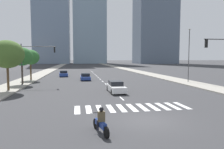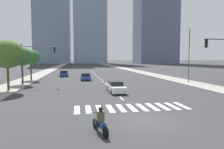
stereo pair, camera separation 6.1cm
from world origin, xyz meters
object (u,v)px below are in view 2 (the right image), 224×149
Objects in this scene: motorcycle_lead at (100,123)px; street_tree_second at (22,57)px; sedan_white_0 at (116,87)px; street_tree_nearest at (7,54)px; sedan_blue_1 at (64,74)px; street_tree_third at (31,57)px; street_lamp_east at (189,52)px; sedan_blue_2 at (86,77)px; traffic_signal_far at (35,57)px.

motorcycle_lead is 0.38× the size of street_tree_second.
sedan_white_0 is 13.95m from street_tree_nearest.
street_tree_third reaches higher than sedan_blue_1.
street_tree_second is 1.02× the size of street_tree_third.
motorcycle_lead is 0.24× the size of street_lamp_east.
street_tree_second reaches higher than sedan_blue_2.
street_tree_second reaches higher than motorcycle_lead.
street_tree_second is (-9.98, -5.30, 3.78)m from sedan_blue_2.
street_tree_third is at bearing 140.35° from sedan_blue_1.
sedan_blue_1 is 27.11m from street_lamp_east.
sedan_blue_1 is 0.51× the size of street_lamp_east.
street_tree_third is (-26.95, 7.99, -0.92)m from street_lamp_east.
sedan_white_0 is (3.38, 13.48, 0.03)m from motorcycle_lead.
sedan_white_0 is 16.53m from street_lamp_east.
traffic_signal_far is at bearing -126.62° from sedan_white_0.
sedan_white_0 is 13.90m from traffic_signal_far.
street_tree_third is at bearing -140.81° from sedan_white_0.
street_tree_third reaches higher than motorcycle_lead.
sedan_white_0 is at bearing -12.14° from street_tree_nearest.
motorcycle_lead is at bearing -67.21° from street_tree_second.
traffic_signal_far is at bearing 163.65° from sedan_blue_1.
sedan_white_0 is 20.77m from street_tree_third.
motorcycle_lead is at bearing -14.62° from sedan_white_0.
street_lamp_east is at bearing -112.75° from sedan_blue_2.
sedan_blue_2 is 0.73× the size of street_tree_nearest.
sedan_blue_1 is (-7.67, 23.53, -0.03)m from sedan_white_0.
sedan_blue_2 is at bearing -168.81° from sedan_white_0.
street_lamp_east is (16.97, -7.16, 4.64)m from sedan_blue_2.
street_lamp_east reaches higher than street_tree_third.
traffic_signal_far reaches higher than street_tree_third.
traffic_signal_far is at bearing -37.20° from street_tree_second.
sedan_blue_1 is (-4.29, 37.01, 0.01)m from motorcycle_lead.
traffic_signal_far reaches higher than sedan_blue_1.
sedan_white_0 is at bearing -28.68° from motorcycle_lead.
sedan_white_0 is at bearing -166.89° from sedan_blue_1.
sedan_blue_2 is at bearing -157.05° from sedan_blue_1.
sedan_blue_1 is 15.41m from street_tree_second.
sedan_blue_2 is 0.81× the size of street_tree_second.
street_tree_nearest is (-2.25, -5.07, 0.23)m from traffic_signal_far.
sedan_blue_1 is 16.40m from traffic_signal_far.
sedan_white_0 is 0.51× the size of street_lamp_east.
street_lamp_east reaches higher than sedan_white_0.
street_lamp_east is at bearing -0.35° from traffic_signal_far.
motorcycle_lead is 28.37m from sedan_blue_2.
sedan_blue_2 is (4.57, -8.64, -0.02)m from sedan_blue_1.
traffic_signal_far reaches higher than motorcycle_lead.
traffic_signal_far reaches higher than sedan_white_0.
street_tree_third is at bearing 90.00° from street_tree_second.
sedan_blue_1 is at bearing 68.79° from street_tree_second.
street_tree_nearest is 6.78m from street_tree_second.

